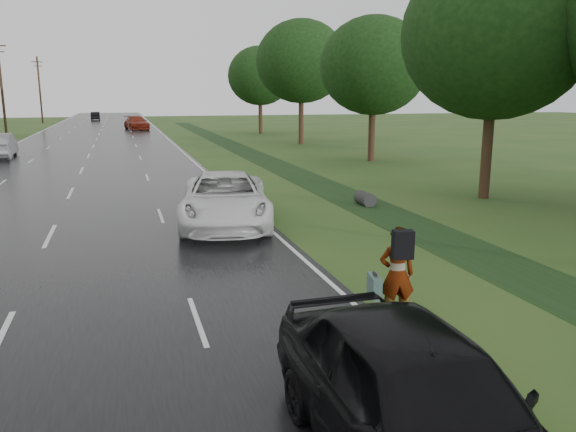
# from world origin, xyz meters

# --- Properties ---
(road) EXTENTS (14.00, 180.00, 0.04)m
(road) POSITION_xyz_m (0.00, 45.00, 0.02)
(road) COLOR black
(road) RESTS_ON ground
(edge_stripe_east) EXTENTS (0.12, 180.00, 0.01)m
(edge_stripe_east) POSITION_xyz_m (6.75, 45.00, 0.04)
(edge_stripe_east) COLOR silver
(edge_stripe_east) RESTS_ON road
(edge_stripe_west) EXTENTS (0.12, 180.00, 0.01)m
(edge_stripe_west) POSITION_xyz_m (-6.75, 45.00, 0.04)
(edge_stripe_west) COLOR silver
(edge_stripe_west) RESTS_ON road
(center_line) EXTENTS (0.12, 180.00, 0.01)m
(center_line) POSITION_xyz_m (0.00, 45.00, 0.04)
(center_line) COLOR silver
(center_line) RESTS_ON road
(drainage_ditch) EXTENTS (2.20, 120.00, 0.56)m
(drainage_ditch) POSITION_xyz_m (11.50, 18.71, 0.04)
(drainage_ditch) COLOR black
(drainage_ditch) RESTS_ON ground
(utility_pole_far) EXTENTS (1.60, 0.26, 10.00)m
(utility_pole_far) POSITION_xyz_m (-9.20, 55.00, 5.20)
(utility_pole_far) COLOR #3A2717
(utility_pole_far) RESTS_ON ground
(utility_pole_distant) EXTENTS (1.60, 0.26, 10.00)m
(utility_pole_distant) POSITION_xyz_m (-9.20, 85.00, 5.20)
(utility_pole_distant) COLOR #3A2717
(utility_pole_distant) RESTS_ON ground
(tree_east_b) EXTENTS (7.60, 7.60, 10.11)m
(tree_east_b) POSITION_xyz_m (17.00, 10.00, 6.68)
(tree_east_b) COLOR #3A2717
(tree_east_b) RESTS_ON ground
(tree_east_c) EXTENTS (7.00, 7.00, 9.29)m
(tree_east_c) POSITION_xyz_m (18.20, 24.00, 6.14)
(tree_east_c) COLOR #3A2717
(tree_east_c) RESTS_ON ground
(tree_east_d) EXTENTS (8.00, 8.00, 10.76)m
(tree_east_d) POSITION_xyz_m (17.80, 38.00, 7.15)
(tree_east_d) COLOR #3A2717
(tree_east_d) RESTS_ON ground
(tree_east_f) EXTENTS (7.20, 7.20, 9.62)m
(tree_east_f) POSITION_xyz_m (17.50, 52.00, 6.37)
(tree_east_f) COLOR #3A2717
(tree_east_f) RESTS_ON ground
(pedestrian) EXTENTS (0.90, 0.87, 1.90)m
(pedestrian) POSITION_xyz_m (7.17, -1.02, 0.98)
(pedestrian) COLOR #A5998C
(pedestrian) RESTS_ON ground
(white_pickup) EXTENTS (3.86, 6.58, 1.72)m
(white_pickup) POSITION_xyz_m (5.50, 7.98, 0.90)
(white_pickup) COLOR white
(white_pickup) RESTS_ON road
(dark_sedan) EXTENTS (2.17, 5.27, 1.79)m
(dark_sedan) POSITION_xyz_m (5.29, -5.21, 0.93)
(dark_sedan) COLOR black
(dark_sedan) RESTS_ON road
(far_car_red) EXTENTS (3.29, 6.05, 1.67)m
(far_car_red) POSITION_xyz_m (4.27, 63.30, 0.87)
(far_car_red) COLOR maroon
(far_car_red) RESTS_ON road
(far_car_dark) EXTENTS (1.54, 4.22, 1.38)m
(far_car_dark) POSITION_xyz_m (-1.70, 93.37, 0.73)
(far_car_dark) COLOR black
(far_car_dark) RESTS_ON road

